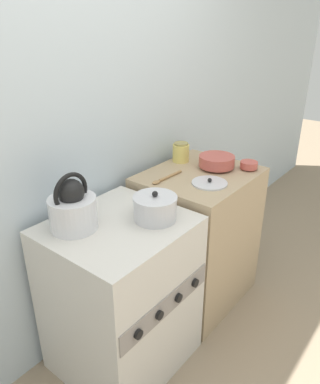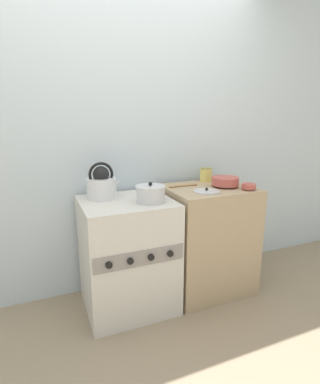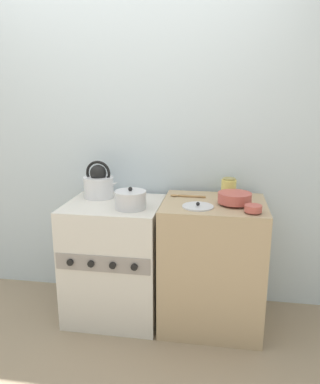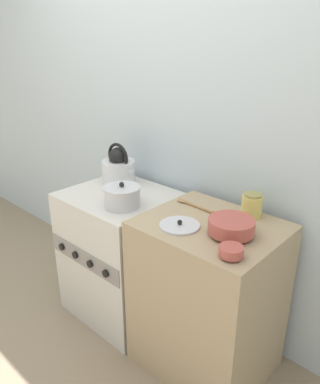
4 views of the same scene
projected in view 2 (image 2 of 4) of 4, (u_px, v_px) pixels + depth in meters
The scene contains 11 objects.
ground_plane at pixel (141, 327), 2.09m from camera, with size 12.00×12.00×0.00m, color gray.
wall_back at pixel (112, 140), 2.38m from camera, with size 7.00×0.06×2.50m.
stove at pixel (128, 254), 2.25m from camera, with size 0.65×0.61×0.85m.
counter at pixel (207, 239), 2.50m from camera, with size 0.68×0.57×0.88m.
kettle at pixel (102, 185), 2.19m from camera, with size 0.26×0.22×0.27m.
cooking_pot at pixel (150, 194), 2.10m from camera, with size 0.21×0.21×0.15m.
enamel_bowl at pixel (225, 181), 2.41m from camera, with size 0.22×0.22×0.08m.
small_ceramic_bowl at pixel (249, 186), 2.30m from camera, with size 0.10×0.10×0.05m.
storage_jar at pixel (206, 175), 2.61m from camera, with size 0.10×0.10×0.12m.
loose_pot_lid at pixel (207, 191), 2.25m from camera, with size 0.20×0.20×0.03m.
wooden_spoon at pixel (181, 186), 2.41m from camera, with size 0.25×0.04×0.02m.
Camera 2 is at (-0.58, -1.72, 1.42)m, focal length 28.00 mm.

